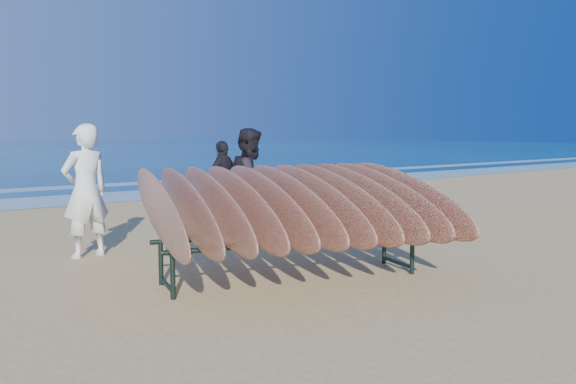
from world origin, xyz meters
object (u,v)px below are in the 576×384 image
object	(u,v)px
person_dark_b	(223,179)
person_white	(85,191)
person_dark_a	(251,183)
surfboard_rack	(291,203)

from	to	relation	value
person_dark_b	person_white	bearing A→B (deg)	9.03
person_dark_a	person_dark_b	xyz separation A→B (m)	(0.89, 2.29, -0.12)
person_dark_a	person_white	bearing A→B (deg)	137.25
surfboard_rack	person_white	size ratio (longest dim) A/B	2.08
person_white	person_dark_b	xyz separation A→B (m)	(3.57, 2.12, -0.15)
person_white	person_dark_b	size ratio (longest dim) A/B	1.19
surfboard_rack	person_white	xyz separation A→B (m)	(-1.44, 2.78, 0.02)
surfboard_rack	person_white	bearing A→B (deg)	133.02
person_dark_a	person_dark_b	size ratio (longest dim) A/B	1.15
surfboard_rack	person_dark_a	size ratio (longest dim) A/B	2.15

